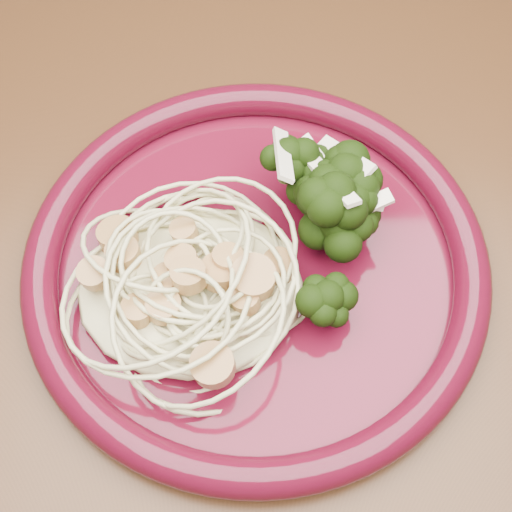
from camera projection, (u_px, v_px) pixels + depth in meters
The scene contains 6 objects.
dining_table at pixel (320, 257), 0.62m from camera, with size 1.20×0.80×0.75m.
dinner_plate at pixel (256, 262), 0.49m from camera, with size 0.42×0.42×0.03m.
spaghetti_pile at pixel (189, 280), 0.47m from camera, with size 0.15×0.13×0.03m, color beige.
scallop_cluster at pixel (184, 249), 0.44m from camera, with size 0.14×0.14×0.05m, color tan, non-canonical shape.
broccoli_pile at pixel (335, 212), 0.49m from camera, with size 0.10×0.17×0.06m, color black.
onion_garnish at pixel (341, 181), 0.46m from camera, with size 0.07×0.11×0.06m, color white, non-canonical shape.
Camera 1 is at (-0.07, -0.31, 1.19)m, focal length 50.00 mm.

